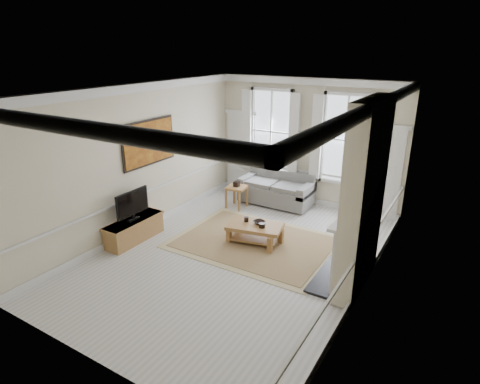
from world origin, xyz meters
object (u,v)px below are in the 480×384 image
Objects in this scene: side_table at (237,190)px; coffee_table at (255,228)px; sofa at (277,191)px; tv_stand at (134,230)px.

side_table reaches higher than coffee_table.
sofa reaches higher than side_table.
sofa is 1.51× the size of coffee_table.
side_table is 0.46× the size of coffee_table.
side_table is 0.42× the size of tv_stand.
side_table is at bearing 120.25° from coffee_table.
side_table is at bearing -133.09° from sofa.
coffee_table is 2.71m from tv_stand.
tv_stand is at bearing -163.98° from coffee_table.
tv_stand is at bearing -108.24° from side_table.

